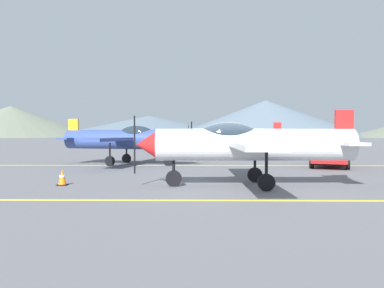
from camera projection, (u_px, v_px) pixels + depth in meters
The scene contains 11 objects.
ground_plane at pixel (228, 185), 14.58m from camera, with size 400.00×400.00×0.00m, color slate.
apron_line_near at pixel (237, 200), 11.23m from camera, with size 80.00×0.16×0.01m, color yellow.
apron_line_far at pixel (217, 165), 22.79m from camera, with size 80.00×0.16×0.01m, color yellow.
airplane_near at pixel (246, 143), 14.09m from camera, with size 7.95×9.18×2.76m.
airplane_mid at pixel (126, 139), 23.31m from camera, with size 8.07×9.16×2.76m.
airplane_far at pixel (235, 137), 33.35m from camera, with size 7.99×9.21×2.76m.
car_sedan at pixel (331, 152), 21.97m from camera, with size 3.23×4.66×1.62m.
traffic_cone_front at pixel (62, 178), 14.40m from camera, with size 0.36×0.36×0.59m.
hill_left at pixel (11, 121), 147.74m from camera, with size 63.64×63.64×11.63m, color slate.
hill_centerleft at pixel (149, 126), 173.85m from camera, with size 86.06×86.06×8.98m, color slate.
hill_centerright at pixel (266, 119), 148.19m from camera, with size 73.01×73.01×13.82m, color slate.
Camera 1 is at (-1.14, -14.54, 1.98)m, focal length 36.67 mm.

